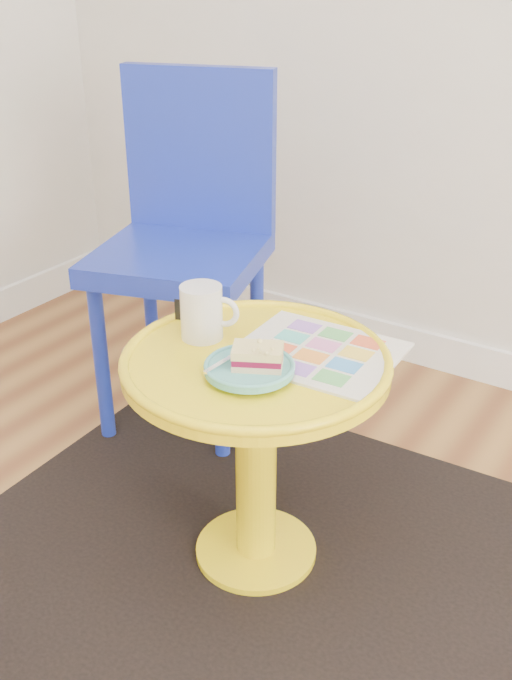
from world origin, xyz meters
The scene contains 9 objects.
room_walls centered at (-0.99, 0.99, 0.06)m, with size 4.00×4.00×4.00m.
rug centered at (-0.53, 0.94, 0.00)m, with size 1.30×1.10×0.01m, color black.
side_table centered at (-0.53, 0.94, 0.36)m, with size 0.53×0.53×0.50m.
chair centered at (-1.05, 1.40, 0.55)m, with size 0.53×0.53×0.95m.
newspaper centered at (-0.44, 1.03, 0.50)m, with size 0.31×0.26×0.01m, color silver.
mug centered at (-0.68, 0.96, 0.56)m, with size 0.12×0.09×0.11m.
plate centered at (-0.51, 0.88, 0.52)m, with size 0.17×0.17×0.02m.
cake_slice centered at (-0.49, 0.88, 0.55)m, with size 0.11×0.10×0.04m.
fork centered at (-0.55, 0.88, 0.53)m, with size 0.03×0.14×0.00m.
Camera 1 is at (0.18, -0.15, 1.20)m, focal length 40.00 mm.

